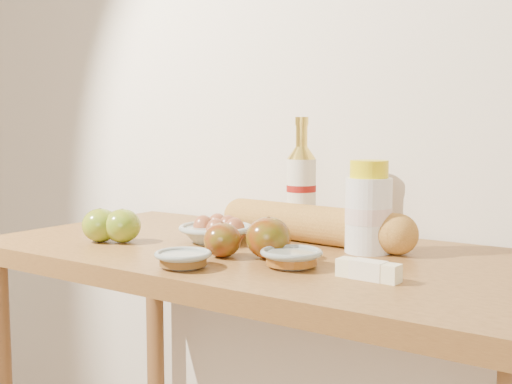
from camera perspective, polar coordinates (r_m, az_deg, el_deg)
back_wall at (r=1.58m, az=7.59°, el=11.27°), size 3.50×0.02×2.60m
table at (r=1.34m, az=0.74°, el=-10.28°), size 1.20×0.60×0.90m
bourbon_bottle at (r=1.43m, az=4.04°, el=0.25°), size 0.07×0.07×0.27m
cream_bottle at (r=1.29m, az=9.96°, el=-1.59°), size 0.09×0.09×0.18m
egg_bowl at (r=1.39m, az=-3.45°, el=-3.51°), size 0.21×0.21×0.06m
baguette at (r=1.38m, az=5.00°, el=-2.85°), size 0.49×0.13×0.08m
apple_yellowgreen at (r=1.41m, az=-11.78°, el=-2.96°), size 0.09×0.09×0.07m
apple_redgreen_front at (r=1.23m, az=-3.00°, el=-4.28°), size 0.08×0.08×0.07m
apple_redgreen_right at (r=1.21m, az=1.11°, el=-4.10°), size 0.11×0.11×0.08m
sugar_bowl at (r=1.15m, az=-6.50°, el=-5.94°), size 0.13×0.13×0.03m
syrup_bowl at (r=1.15m, az=3.18°, el=-5.85°), size 0.14×0.14×0.03m
butter_stick at (r=1.07m, az=9.95°, el=-6.86°), size 0.11×0.04×0.03m
apple_extra at (r=1.43m, az=-13.66°, el=-2.89°), size 0.09×0.09×0.07m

